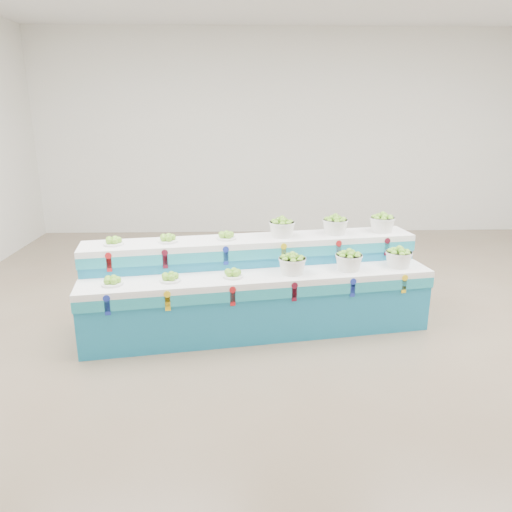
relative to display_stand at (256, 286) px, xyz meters
name	(u,v)px	position (x,y,z in m)	size (l,w,h in m)	color
ground	(323,335)	(0.75, -0.25, -0.51)	(10.00, 10.00, 0.00)	brown
back_wall	(286,134)	(0.75, 4.75, 1.49)	(10.00, 10.00, 0.00)	silver
display_stand	(256,286)	(0.00, 0.00, 0.00)	(3.92, 1.01, 1.02)	teal
plate_lower_left	(112,280)	(-1.51, -0.49, 0.26)	(0.23, 0.23, 0.10)	white
plate_lower_mid	(170,277)	(-0.92, -0.40, 0.26)	(0.23, 0.23, 0.10)	white
plate_lower_right	(233,273)	(-0.26, -0.29, 0.26)	(0.23, 0.23, 0.10)	white
basket_lower_left	(292,264)	(0.39, -0.18, 0.32)	(0.30, 0.30, 0.22)	silver
basket_lower_mid	(349,260)	(1.05, -0.07, 0.32)	(0.30, 0.30, 0.22)	silver
basket_lower_right	(399,257)	(1.65, 0.03, 0.32)	(0.30, 0.30, 0.22)	silver
plate_upper_left	(113,240)	(-1.58, -0.02, 0.56)	(0.23, 0.23, 0.10)	white
plate_upper_mid	(167,238)	(-1.00, 0.08, 0.56)	(0.23, 0.23, 0.10)	white
plate_upper_right	(226,235)	(-0.34, 0.19, 0.56)	(0.23, 0.23, 0.10)	white
basket_upper_left	(282,227)	(0.32, 0.30, 0.62)	(0.30, 0.30, 0.22)	silver
basket_upper_mid	(335,225)	(0.97, 0.40, 0.62)	(0.30, 0.30, 0.22)	silver
basket_upper_right	(382,223)	(1.57, 0.50, 0.62)	(0.30, 0.30, 0.22)	silver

